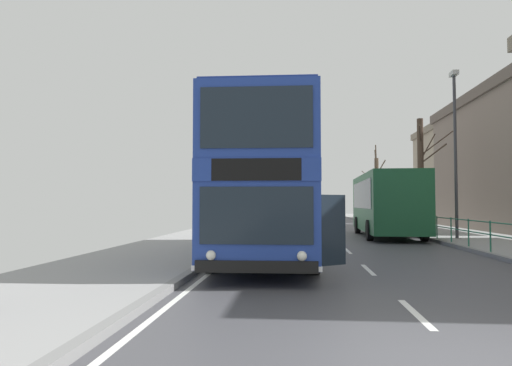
{
  "coord_description": "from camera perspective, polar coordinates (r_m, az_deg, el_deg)",
  "views": [
    {
      "loc": [
        -1.82,
        -4.84,
        1.69
      ],
      "look_at": [
        -3.07,
        9.35,
        2.33
      ],
      "focal_mm": 32.63,
      "sensor_mm": 36.0,
      "label": 1
    }
  ],
  "objects": [
    {
      "name": "background_building_02",
      "position": [
        53.26,
        25.68,
        1.22
      ],
      "size": [
        10.4,
        13.92,
        9.93
      ],
      "color": "gray",
      "rests_on": "ground"
    },
    {
      "name": "bare_tree_far_02",
      "position": [
        44.63,
        14.58,
        -0.46
      ],
      "size": [
        2.14,
        2.57,
        6.96
      ],
      "color": "brown",
      "rests_on": "ground"
    },
    {
      "name": "background_bus_far_lane",
      "position": [
        25.01,
        15.69,
        -2.37
      ],
      "size": [
        2.88,
        9.27,
        3.2
      ],
      "color": "#19512D",
      "rests_on": "ground"
    },
    {
      "name": "street_lamp_far_side",
      "position": [
        23.19,
        23.23,
        4.77
      ],
      "size": [
        0.28,
        0.6,
        7.65
      ],
      "color": "#38383D",
      "rests_on": "ground"
    },
    {
      "name": "double_decker_bus_main",
      "position": [
        14.73,
        1.53,
        -0.33
      ],
      "size": [
        3.44,
        11.16,
        4.33
      ],
      "color": "navy",
      "rests_on": "ground"
    },
    {
      "name": "bare_tree_far_01",
      "position": [
        31.15,
        19.59,
        1.4
      ],
      "size": [
        2.26,
        2.9,
        6.97
      ],
      "color": "#423328",
      "rests_on": "ground"
    }
  ]
}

